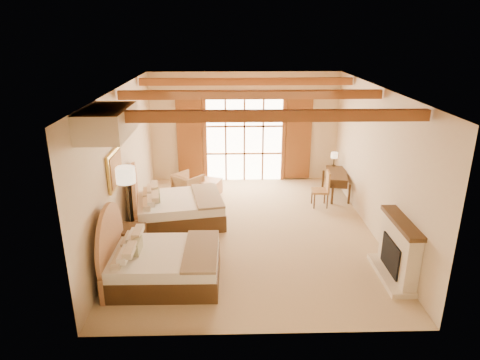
{
  "coord_description": "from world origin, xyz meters",
  "views": [
    {
      "loc": [
        -0.45,
        -8.8,
        4.39
      ],
      "look_at": [
        -0.21,
        0.2,
        1.15
      ],
      "focal_mm": 32.0,
      "sensor_mm": 36.0,
      "label": 1
    }
  ],
  "objects_px": {
    "nightstand": "(130,242)",
    "bed_far": "(172,207)",
    "desk": "(336,183)",
    "bed_near": "(156,261)",
    "armchair": "(188,184)"
  },
  "relations": [
    {
      "from": "desk",
      "to": "bed_far",
      "type": "bearing_deg",
      "value": -148.85
    },
    {
      "from": "desk",
      "to": "bed_near",
      "type": "bearing_deg",
      "value": -125.58
    },
    {
      "from": "bed_near",
      "to": "nightstand",
      "type": "bearing_deg",
      "value": 127.95
    },
    {
      "from": "nightstand",
      "to": "armchair",
      "type": "bearing_deg",
      "value": 82.82
    },
    {
      "from": "bed_near",
      "to": "desk",
      "type": "distance_m",
      "value": 5.88
    },
    {
      "from": "armchair",
      "to": "desk",
      "type": "distance_m",
      "value": 4.04
    },
    {
      "from": "bed_near",
      "to": "nightstand",
      "type": "distance_m",
      "value": 1.1
    },
    {
      "from": "armchair",
      "to": "desk",
      "type": "xyz_separation_m",
      "value": [
        4.04,
        -0.14,
        0.05
      ]
    },
    {
      "from": "bed_near",
      "to": "armchair",
      "type": "xyz_separation_m",
      "value": [
        0.21,
        4.2,
        -0.08
      ]
    },
    {
      "from": "nightstand",
      "to": "bed_far",
      "type": "bearing_deg",
      "value": 75.37
    },
    {
      "from": "bed_far",
      "to": "desk",
      "type": "relative_size",
      "value": 1.73
    },
    {
      "from": "bed_near",
      "to": "armchair",
      "type": "bearing_deg",
      "value": 87.64
    },
    {
      "from": "bed_near",
      "to": "desk",
      "type": "relative_size",
      "value": 1.5
    },
    {
      "from": "bed_far",
      "to": "armchair",
      "type": "relative_size",
      "value": 3.33
    },
    {
      "from": "armchair",
      "to": "desk",
      "type": "bearing_deg",
      "value": -140.11
    }
  ]
}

